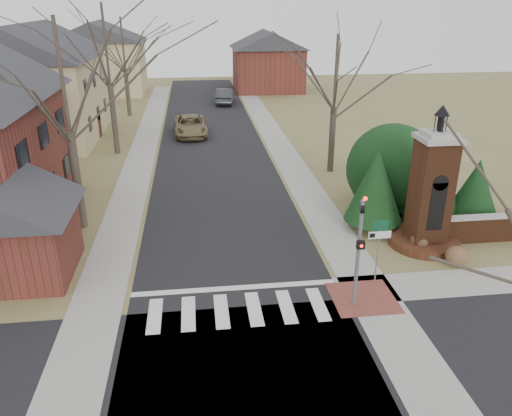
{
  "coord_description": "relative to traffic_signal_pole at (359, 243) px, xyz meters",
  "views": [
    {
      "loc": [
        -1.24,
        -14.52,
        10.52
      ],
      "look_at": [
        1.31,
        6.0,
        1.82
      ],
      "focal_mm": 35.0,
      "sensor_mm": 36.0,
      "label": 1
    }
  ],
  "objects": [
    {
      "name": "sidewalk_left",
      "position": [
        -9.5,
        21.43,
        -2.58
      ],
      "size": [
        2.0,
        60.0,
        0.02
      ],
      "primitive_type": "cube",
      "color": "gray",
      "rests_on": "ground"
    },
    {
      "name": "crosswalk_zone",
      "position": [
        -4.3,
        0.23,
        -2.58
      ],
      "size": [
        8.0,
        2.2,
        0.02
      ],
      "primitive_type": "cube",
      "color": "silver",
      "rests_on": "ground"
    },
    {
      "name": "sign_post",
      "position": [
        1.29,
        1.41,
        -0.64
      ],
      "size": [
        0.9,
        0.07,
        2.75
      ],
      "color": "slate",
      "rests_on": "ground"
    },
    {
      "name": "cross_street",
      "position": [
        -4.3,
        -3.57,
        -2.58
      ],
      "size": [
        120.0,
        8.0,
        0.01
      ],
      "primitive_type": "cube",
      "color": "black",
      "rests_on": "ground"
    },
    {
      "name": "evergreen_far",
      "position": [
        8.2,
        6.63,
        -0.69
      ],
      "size": [
        2.4,
        2.4,
        3.3
      ],
      "color": "#473D33",
      "rests_on": "ground"
    },
    {
      "name": "evergreen_mid",
      "position": [
        6.2,
        7.63,
        0.01
      ],
      "size": [
        3.4,
        3.4,
        4.7
      ],
      "color": "#473D33",
      "rests_on": "ground"
    },
    {
      "name": "main_street",
      "position": [
        -4.3,
        21.43,
        -2.58
      ],
      "size": [
        8.0,
        70.0,
        0.01
      ],
      "primitive_type": "cube",
      "color": "black",
      "rests_on": "ground"
    },
    {
      "name": "bare_tree_1",
      "position": [
        -11.3,
        21.43,
        5.44
      ],
      "size": [
        8.4,
        8.4,
        11.64
      ],
      "color": "#473D33",
      "rests_on": "ground"
    },
    {
      "name": "traffic_signal_pole",
      "position": [
        0.0,
        0.0,
        0.0
      ],
      "size": [
        0.28,
        0.41,
        4.5
      ],
      "color": "slate",
      "rests_on": "ground"
    },
    {
      "name": "house_stucco_left",
      "position": [
        -17.8,
        26.42,
        2.01
      ],
      "size": [
        9.8,
        12.8,
        9.28
      ],
      "color": "beige",
      "rests_on": "ground"
    },
    {
      "name": "house_distant_right",
      "position": [
        3.69,
        47.42,
        1.06
      ],
      "size": [
        8.8,
        8.8,
        7.3
      ],
      "color": "maroon",
      "rests_on": "ground"
    },
    {
      "name": "distant_car",
      "position": [
        -2.16,
        39.27,
        -1.78
      ],
      "size": [
        2.35,
        5.09,
        1.62
      ],
      "primitive_type": "imported",
      "rotation": [
        0.0,
        0.0,
        3.01
      ],
      "color": "#323639",
      "rests_on": "ground"
    },
    {
      "name": "stop_bar",
      "position": [
        -4.3,
        1.73,
        -2.58
      ],
      "size": [
        8.0,
        0.35,
        0.02
      ],
      "primitive_type": "cube",
      "color": "silver",
      "rests_on": "ground"
    },
    {
      "name": "garage_left",
      "position": [
        -12.82,
        3.92,
        -0.35
      ],
      "size": [
        4.8,
        4.8,
        4.29
      ],
      "color": "maroon",
      "rests_on": "ground"
    },
    {
      "name": "pickup_truck",
      "position": [
        -5.9,
        26.08,
        -1.8
      ],
      "size": [
        2.81,
        5.75,
        1.57
      ],
      "primitive_type": "imported",
      "rotation": [
        0.0,
        0.0,
        0.04
      ],
      "color": "olive",
      "rests_on": "ground"
    },
    {
      "name": "house_distant_left",
      "position": [
        -16.31,
        47.42,
        1.66
      ],
      "size": [
        10.8,
        8.8,
        8.53
      ],
      "color": "beige",
      "rests_on": "ground"
    },
    {
      "name": "dry_shrub_right",
      "position": [
        5.21,
        2.43,
        -2.15
      ],
      "size": [
        0.88,
        0.88,
        0.88
      ],
      "primitive_type": "sphere",
      "color": "brown",
      "rests_on": "ground"
    },
    {
      "name": "bare_tree_2",
      "position": [
        -11.8,
        34.43,
        4.44
      ],
      "size": [
        7.35,
        7.35,
        10.19
      ],
      "color": "#473D33",
      "rests_on": "ground"
    },
    {
      "name": "evergreen_mass",
      "position": [
        4.7,
        8.93,
        -0.19
      ],
      "size": [
        4.8,
        4.8,
        4.8
      ],
      "primitive_type": "sphere",
      "color": "black",
      "rests_on": "ground"
    },
    {
      "name": "bare_tree_0",
      "position": [
        -11.3,
        8.43,
        5.11
      ],
      "size": [
        8.05,
        8.05,
        11.15
      ],
      "color": "#473D33",
      "rests_on": "ground"
    },
    {
      "name": "evergreen_near",
      "position": [
        2.9,
        6.43,
        -0.29
      ],
      "size": [
        2.8,
        2.8,
        4.1
      ],
      "color": "#473D33",
      "rests_on": "ground"
    },
    {
      "name": "dry_shrub_left",
      "position": [
        4.3,
        4.03,
        -2.16
      ],
      "size": [
        0.84,
        0.84,
        0.84
      ],
      "primitive_type": "sphere",
      "color": "#503924",
      "rests_on": "ground"
    },
    {
      "name": "bare_tree_3",
      "position": [
        3.2,
        15.43,
        4.1
      ],
      "size": [
        7.0,
        7.0,
        9.7
      ],
      "color": "#473D33",
      "rests_on": "ground"
    },
    {
      "name": "brick_gate_monument",
      "position": [
        4.7,
        4.42,
        -0.42
      ],
      "size": [
        3.2,
        3.2,
        6.47
      ],
      "color": "#532C18",
      "rests_on": "ground"
    },
    {
      "name": "ground",
      "position": [
        -4.3,
        -0.57,
        -2.59
      ],
      "size": [
        120.0,
        120.0,
        0.0
      ],
      "primitive_type": "plane",
      "color": "olive",
      "rests_on": "ground"
    },
    {
      "name": "sidewalk_right_main",
      "position": [
        0.9,
        21.43,
        -2.58
      ],
      "size": [
        2.0,
        60.0,
        0.02
      ],
      "primitive_type": "cube",
      "color": "gray",
      "rests_on": "ground"
    },
    {
      "name": "curb_apron",
      "position": [
        0.5,
        0.43,
        -2.57
      ],
      "size": [
        2.4,
        2.4,
        0.02
      ],
      "primitive_type": "cube",
      "color": "brown",
      "rests_on": "ground"
    }
  ]
}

